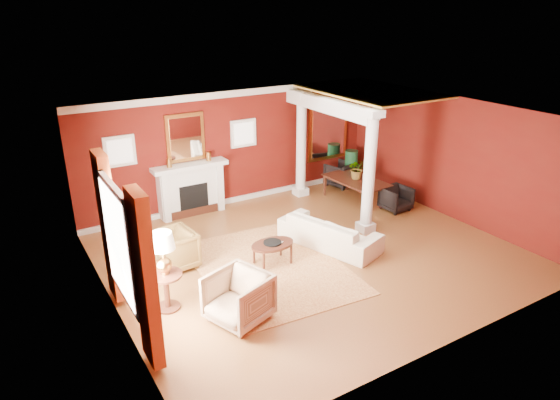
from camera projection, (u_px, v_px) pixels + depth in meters
ground at (312, 254)px, 10.39m from camera, size 8.00×8.00×0.00m
room_shell at (314, 162)px, 9.64m from camera, size 8.04×7.04×2.92m
fireplace at (191, 189)px, 12.16m from camera, size 1.85×0.42×1.29m
overmantel_mirror at (185, 138)px, 11.80m from camera, size 0.95×0.07×1.15m
flank_window_left at (120, 151)px, 11.10m from camera, size 0.70×0.07×0.70m
flank_window_right at (243, 133)px, 12.59m from camera, size 0.70×0.07×0.70m
left_window at (124, 250)px, 7.51m from camera, size 0.21×2.55×2.60m
column_front at (369, 172)px, 10.92m from camera, size 0.36×0.36×2.80m
column_back at (301, 144)px, 13.06m from camera, size 0.36×0.36×2.80m
header_beam at (328, 105)px, 11.75m from camera, size 0.30×3.20×0.32m
amber_ceiling at (370, 91)px, 12.09m from camera, size 2.30×3.40×0.04m
dining_mirror at (328, 130)px, 13.95m from camera, size 1.30×0.07×1.70m
chandelier at (369, 116)px, 12.38m from camera, size 0.60×0.62×0.75m
crown_trim at (233, 93)px, 12.09m from camera, size 8.00×0.08×0.16m
base_trim at (237, 199)px, 13.12m from camera, size 8.00×0.08×0.12m
rug at (271, 267)px, 9.88m from camera, size 2.94×3.75×0.01m
sofa at (330, 227)px, 10.61m from camera, size 1.31×2.30×0.86m
armchair_leopard at (172, 248)px, 9.72m from camera, size 0.85×0.90×0.85m
armchair_stripe at (238, 296)px, 8.09m from camera, size 1.09×1.12×0.92m
coffee_table at (273, 245)px, 9.87m from camera, size 0.90×0.90×0.46m
coffee_book at (274, 239)px, 9.78m from camera, size 0.16×0.09×0.23m
side_table at (164, 259)px, 8.22m from camera, size 0.57×0.57×1.43m
dining_table at (357, 184)px, 12.98m from camera, size 0.70×1.76×0.96m
dining_chair_near at (396, 198)px, 12.48m from camera, size 0.67×0.63×0.66m
dining_chair_far at (341, 173)px, 14.12m from camera, size 0.86×0.83×0.74m
green_urn at (351, 170)px, 14.28m from camera, size 0.41×0.41×0.99m
potted_plant at (358, 158)px, 12.78m from camera, size 0.64×0.67×0.42m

